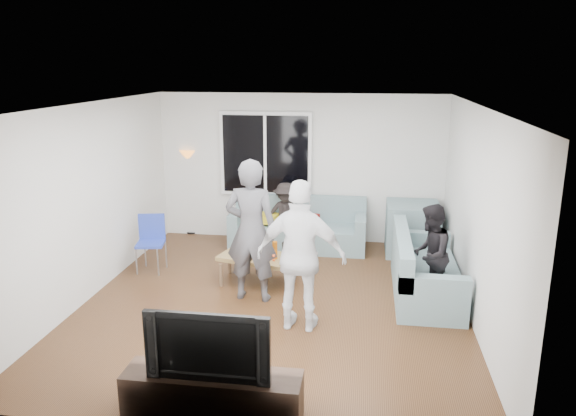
% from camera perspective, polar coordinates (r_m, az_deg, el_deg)
% --- Properties ---
extents(floor, '(5.00, 5.50, 0.04)m').
position_cam_1_polar(floor, '(7.44, -1.45, -9.91)').
color(floor, '#56351C').
rests_on(floor, ground).
extents(ceiling, '(5.00, 5.50, 0.04)m').
position_cam_1_polar(ceiling, '(6.77, -1.60, 10.82)').
color(ceiling, white).
rests_on(ceiling, ground).
extents(wall_back, '(5.00, 0.04, 2.60)m').
position_cam_1_polar(wall_back, '(9.66, 1.27, 4.17)').
color(wall_back, silver).
rests_on(wall_back, ground).
extents(wall_front, '(5.00, 0.04, 2.60)m').
position_cam_1_polar(wall_front, '(4.43, -7.69, -9.23)').
color(wall_front, silver).
rests_on(wall_front, ground).
extents(wall_left, '(0.04, 5.50, 2.60)m').
position_cam_1_polar(wall_left, '(7.81, -20.06, 0.66)').
color(wall_left, silver).
rests_on(wall_left, ground).
extents(wall_right, '(0.04, 5.50, 2.60)m').
position_cam_1_polar(wall_right, '(7.02, 19.18, -0.80)').
color(wall_right, silver).
rests_on(wall_right, ground).
extents(window_frame, '(1.62, 0.06, 1.47)m').
position_cam_1_polar(window_frame, '(9.63, -2.34, 5.64)').
color(window_frame, white).
rests_on(window_frame, wall_back).
extents(window_glass, '(1.50, 0.02, 1.35)m').
position_cam_1_polar(window_glass, '(9.59, -2.38, 5.60)').
color(window_glass, black).
rests_on(window_glass, window_frame).
extents(window_mullion, '(0.05, 0.03, 1.35)m').
position_cam_1_polar(window_mullion, '(9.58, -2.39, 5.59)').
color(window_mullion, white).
rests_on(window_mullion, window_frame).
extents(radiator, '(1.30, 0.12, 0.62)m').
position_cam_1_polar(radiator, '(9.87, -2.31, -1.52)').
color(radiator, silver).
rests_on(radiator, floor).
extents(potted_plant, '(0.25, 0.22, 0.39)m').
position_cam_1_polar(potted_plant, '(9.63, 0.60, 1.18)').
color(potted_plant, '#326428').
rests_on(potted_plant, radiator).
extents(vase, '(0.19, 0.19, 0.17)m').
position_cam_1_polar(vase, '(9.76, -2.98, 0.69)').
color(vase, white).
rests_on(vase, radiator).
extents(sofa_back_section, '(2.30, 0.85, 0.85)m').
position_cam_1_polar(sofa_back_section, '(9.38, 1.06, -1.66)').
color(sofa_back_section, slate).
rests_on(sofa_back_section, floor).
extents(sofa_right_section, '(2.00, 0.85, 0.85)m').
position_cam_1_polar(sofa_right_section, '(7.75, 14.23, -5.77)').
color(sofa_right_section, slate).
rests_on(sofa_right_section, floor).
extents(sofa_corner, '(0.85, 0.85, 0.85)m').
position_cam_1_polar(sofa_corner, '(9.35, 12.79, -2.10)').
color(sofa_corner, slate).
rests_on(sofa_corner, floor).
extents(cushion_yellow, '(0.43, 0.39, 0.14)m').
position_cam_1_polar(cushion_yellow, '(9.42, -2.26, -1.06)').
color(cushion_yellow, gold).
rests_on(cushion_yellow, sofa_back_section).
extents(cushion_red, '(0.43, 0.40, 0.13)m').
position_cam_1_polar(cushion_red, '(9.40, 1.99, -1.10)').
color(cushion_red, maroon).
rests_on(cushion_red, sofa_back_section).
extents(coffee_table, '(1.22, 0.86, 0.40)m').
position_cam_1_polar(coffee_table, '(8.02, -3.08, -6.33)').
color(coffee_table, olive).
rests_on(coffee_table, floor).
extents(pitcher, '(0.17, 0.17, 0.17)m').
position_cam_1_polar(pitcher, '(7.85, -3.83, -4.58)').
color(pitcher, maroon).
rests_on(pitcher, coffee_table).
extents(side_chair, '(0.47, 0.47, 0.86)m').
position_cam_1_polar(side_chair, '(8.59, -14.12, -3.68)').
color(side_chair, '#283DAE').
rests_on(side_chair, floor).
extents(floor_lamp, '(0.32, 0.32, 1.56)m').
position_cam_1_polar(floor_lamp, '(10.26, -10.16, 1.60)').
color(floor_lamp, orange).
rests_on(floor_lamp, floor).
extents(player_left, '(0.73, 0.51, 1.92)m').
position_cam_1_polar(player_left, '(7.22, -3.85, -2.38)').
color(player_left, '#47474C').
rests_on(player_left, floor).
extents(player_right, '(1.11, 0.56, 1.82)m').
position_cam_1_polar(player_right, '(6.42, 1.38, -5.06)').
color(player_right, silver).
rests_on(player_right, floor).
extents(spectator_right, '(0.66, 0.76, 1.34)m').
position_cam_1_polar(spectator_right, '(7.42, 14.55, -4.71)').
color(spectator_right, black).
rests_on(spectator_right, floor).
extents(spectator_back, '(0.80, 0.57, 1.13)m').
position_cam_1_polar(spectator_back, '(9.40, -0.30, -0.74)').
color(spectator_back, black).
rests_on(spectator_back, floor).
extents(tv_console, '(1.60, 0.40, 0.44)m').
position_cam_1_polar(tv_console, '(5.22, -7.84, -18.80)').
color(tv_console, '#2F2117').
rests_on(tv_console, floor).
extents(television, '(1.10, 0.14, 0.63)m').
position_cam_1_polar(television, '(4.94, -8.06, -13.61)').
color(television, black).
rests_on(television, tv_console).
extents(bottle_a, '(0.07, 0.07, 0.25)m').
position_cam_1_polar(bottle_a, '(8.02, -4.79, -3.89)').
color(bottle_a, '#BC650B').
rests_on(bottle_a, coffee_table).
extents(bottle_c, '(0.07, 0.07, 0.18)m').
position_cam_1_polar(bottle_c, '(8.09, -2.79, -3.92)').
color(bottle_c, black).
rests_on(bottle_c, coffee_table).
extents(bottle_d, '(0.07, 0.07, 0.26)m').
position_cam_1_polar(bottle_d, '(7.77, -1.38, -4.42)').
color(bottle_d, '#C56111').
rests_on(bottle_d, coffee_table).
extents(bottle_e, '(0.07, 0.07, 0.19)m').
position_cam_1_polar(bottle_e, '(7.94, -0.39, -4.23)').
color(bottle_e, black).
rests_on(bottle_e, coffee_table).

